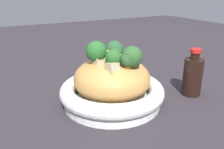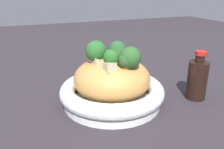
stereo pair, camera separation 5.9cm
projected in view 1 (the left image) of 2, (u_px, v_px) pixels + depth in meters
The scene contains 8 objects.
ground_plane at pixel (112, 103), 0.62m from camera, with size 3.00×3.00×0.00m, color #2C272D.
serving_bowl at pixel (112, 93), 0.61m from camera, with size 0.27×0.27×0.06m.
noodle_heap at pixel (112, 78), 0.59m from camera, with size 0.19×0.19×0.11m.
broccoli_florets at pixel (116, 54), 0.57m from camera, with size 0.15×0.18×0.08m.
carrot_coins at pixel (121, 62), 0.58m from camera, with size 0.15×0.10×0.04m.
zucchini_slices at pixel (118, 58), 0.60m from camera, with size 0.13×0.07×0.03m.
chicken_chunks at pixel (104, 59), 0.56m from camera, with size 0.06×0.10×0.03m.
soy_sauce_bottle at pixel (193, 76), 0.65m from camera, with size 0.05×0.05×0.13m.
Camera 1 is at (0.27, 0.48, 0.29)m, focal length 37.44 mm.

